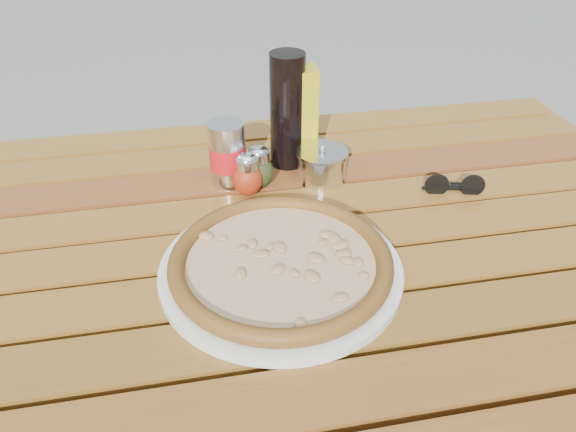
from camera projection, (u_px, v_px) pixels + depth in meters
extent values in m
cube|color=#3A200D|center=(490.00, 244.00, 1.55)|extent=(0.06, 0.06, 0.70)
cube|color=#321B0B|center=(290.00, 262.00, 0.94)|extent=(1.36, 0.86, 0.04)
cube|color=#522D0E|center=(339.00, 399.00, 0.67)|extent=(1.40, 0.09, 0.03)
cube|color=#50300E|center=(319.00, 336.00, 0.75)|extent=(1.40, 0.09, 0.03)
cube|color=#57340F|center=(303.00, 287.00, 0.83)|extent=(1.40, 0.09, 0.03)
cube|color=#5C3510|center=(290.00, 245.00, 0.92)|extent=(1.40, 0.09, 0.03)
cube|color=#5D3610|center=(279.00, 211.00, 1.00)|extent=(1.40, 0.09, 0.03)
cube|color=#54270E|center=(270.00, 182.00, 1.08)|extent=(1.40, 0.09, 0.03)
cube|color=#5B3610|center=(262.00, 157.00, 1.16)|extent=(1.40, 0.09, 0.03)
cube|color=#5D3810|center=(255.00, 135.00, 1.24)|extent=(1.40, 0.09, 0.03)
cylinder|color=silver|center=(281.00, 270.00, 0.83)|extent=(0.41, 0.41, 0.01)
cylinder|color=beige|center=(281.00, 263.00, 0.83)|extent=(0.35, 0.35, 0.01)
torus|color=black|center=(281.00, 261.00, 0.82)|extent=(0.38, 0.38, 0.03)
ellipsoid|color=#B22F14|center=(248.00, 179.00, 1.00)|extent=(0.06, 0.06, 0.06)
cylinder|color=silver|center=(247.00, 163.00, 0.98)|extent=(0.04, 0.04, 0.02)
ellipsoid|color=white|center=(247.00, 158.00, 0.98)|extent=(0.04, 0.04, 0.02)
ellipsoid|color=#343E19|center=(259.00, 172.00, 1.02)|extent=(0.06, 0.06, 0.06)
cylinder|color=silver|center=(258.00, 156.00, 1.00)|extent=(0.04, 0.04, 0.02)
ellipsoid|color=silver|center=(258.00, 151.00, 1.00)|extent=(0.04, 0.04, 0.02)
cylinder|color=black|center=(287.00, 111.00, 1.05)|extent=(0.07, 0.07, 0.22)
cylinder|color=silver|center=(228.00, 154.00, 1.02)|extent=(0.08, 0.08, 0.12)
cylinder|color=red|center=(228.00, 156.00, 1.02)|extent=(0.08, 0.08, 0.04)
cube|color=gold|center=(301.00, 116.00, 1.06)|extent=(0.06, 0.06, 0.19)
cylinder|color=white|center=(302.00, 62.00, 1.00)|extent=(0.02, 0.02, 0.02)
cylinder|color=silver|center=(322.00, 166.00, 1.04)|extent=(0.12, 0.12, 0.05)
cylinder|color=silver|center=(322.00, 152.00, 1.03)|extent=(0.12, 0.12, 0.01)
sphere|color=silver|center=(323.00, 149.00, 1.02)|extent=(0.02, 0.02, 0.01)
cylinder|color=black|center=(437.00, 185.00, 1.01)|extent=(0.04, 0.01, 0.04)
cylinder|color=black|center=(473.00, 186.00, 1.01)|extent=(0.04, 0.01, 0.04)
cube|color=black|center=(455.00, 184.00, 1.00)|extent=(0.02, 0.01, 0.00)
cube|color=black|center=(447.00, 188.00, 1.02)|extent=(0.09, 0.03, 0.00)
cube|color=black|center=(457.00, 187.00, 1.03)|extent=(0.09, 0.03, 0.00)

